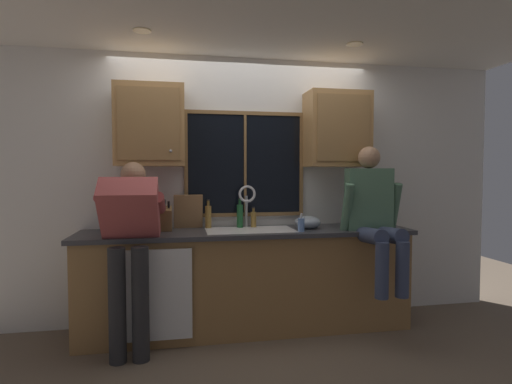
% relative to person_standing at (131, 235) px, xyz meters
% --- Properties ---
extents(back_wall, '(5.34, 0.12, 2.55)m').
position_rel_person_standing_xyz_m(back_wall, '(0.99, 0.66, 0.32)').
color(back_wall, silver).
rests_on(back_wall, floor).
extents(ceiling_downlight_left, '(0.14, 0.14, 0.01)m').
position_rel_person_standing_xyz_m(ceiling_downlight_left, '(0.11, -0.00, 1.59)').
color(ceiling_downlight_left, '#FFEAB2').
extents(ceiling_downlight_right, '(0.14, 0.14, 0.01)m').
position_rel_person_standing_xyz_m(ceiling_downlight_right, '(1.87, -0.00, 1.59)').
color(ceiling_downlight_right, '#FFEAB2').
extents(window_glass, '(1.10, 0.02, 0.95)m').
position_rel_person_standing_xyz_m(window_glass, '(1.01, 0.59, 0.57)').
color(window_glass, black).
extents(window_frame_top, '(1.17, 0.02, 0.04)m').
position_rel_person_standing_xyz_m(window_frame_top, '(1.01, 0.58, 1.07)').
color(window_frame_top, brown).
extents(window_frame_bottom, '(1.17, 0.02, 0.04)m').
position_rel_person_standing_xyz_m(window_frame_bottom, '(1.01, 0.58, 0.08)').
color(window_frame_bottom, brown).
extents(window_frame_left, '(0.03, 0.02, 0.95)m').
position_rel_person_standing_xyz_m(window_frame_left, '(0.44, 0.58, 0.57)').
color(window_frame_left, brown).
extents(window_frame_right, '(0.03, 0.02, 0.95)m').
position_rel_person_standing_xyz_m(window_frame_right, '(1.58, 0.58, 0.57)').
color(window_frame_right, brown).
extents(window_mullion_center, '(0.02, 0.02, 0.95)m').
position_rel_person_standing_xyz_m(window_mullion_center, '(1.01, 0.58, 0.57)').
color(window_mullion_center, brown).
extents(lower_cabinet_run, '(2.94, 0.58, 0.88)m').
position_rel_person_standing_xyz_m(lower_cabinet_run, '(0.99, 0.31, -0.51)').
color(lower_cabinet_run, olive).
rests_on(lower_cabinet_run, floor).
extents(countertop, '(3.00, 0.62, 0.04)m').
position_rel_person_standing_xyz_m(countertop, '(0.99, 0.29, -0.05)').
color(countertop, '#38383D').
rests_on(countertop, lower_cabinet_run).
extents(dishwasher_front, '(0.60, 0.02, 0.74)m').
position_rel_person_standing_xyz_m(dishwasher_front, '(0.18, -0.01, -0.49)').
color(dishwasher_front, white).
extents(upper_cabinet_left, '(0.60, 0.36, 0.72)m').
position_rel_person_standing_xyz_m(upper_cabinet_left, '(0.13, 0.43, 0.91)').
color(upper_cabinet_left, '#A87A47').
extents(upper_cabinet_right, '(0.60, 0.36, 0.72)m').
position_rel_person_standing_xyz_m(upper_cabinet_right, '(1.89, 0.43, 0.91)').
color(upper_cabinet_right, '#A87A47').
extents(sink, '(0.80, 0.46, 0.21)m').
position_rel_person_standing_xyz_m(sink, '(1.01, 0.30, -0.13)').
color(sink, silver).
rests_on(sink, lower_cabinet_run).
extents(faucet, '(0.18, 0.09, 0.40)m').
position_rel_person_standing_xyz_m(faucet, '(1.02, 0.48, 0.22)').
color(faucet, silver).
rests_on(faucet, countertop).
extents(person_standing, '(0.53, 0.70, 1.53)m').
position_rel_person_standing_xyz_m(person_standing, '(0.00, 0.00, 0.00)').
color(person_standing, '#262628').
rests_on(person_standing, floor).
extents(person_sitting_on_counter, '(0.54, 0.63, 1.26)m').
position_rel_person_standing_xyz_m(person_sitting_on_counter, '(2.08, 0.03, 0.15)').
color(person_sitting_on_counter, '#384260').
rests_on(person_sitting_on_counter, countertop).
extents(knife_block, '(0.12, 0.18, 0.32)m').
position_rel_person_standing_xyz_m(knife_block, '(0.25, 0.36, 0.08)').
color(knife_block, olive).
rests_on(knife_block, countertop).
extents(cutting_board, '(0.27, 0.09, 0.32)m').
position_rel_person_standing_xyz_m(cutting_board, '(0.46, 0.52, 0.13)').
color(cutting_board, '#997047').
rests_on(cutting_board, countertop).
extents(mixing_bowl, '(0.25, 0.25, 0.12)m').
position_rel_person_standing_xyz_m(mixing_bowl, '(1.56, 0.31, 0.02)').
color(mixing_bowl, '#8C99A8').
rests_on(mixing_bowl, countertop).
extents(soap_dispenser, '(0.06, 0.07, 0.16)m').
position_rel_person_standing_xyz_m(soap_dispenser, '(1.44, 0.12, 0.03)').
color(soap_dispenser, '#668CCC').
rests_on(soap_dispenser, countertop).
extents(bottle_green_glass, '(0.06, 0.06, 0.27)m').
position_rel_person_standing_xyz_m(bottle_green_glass, '(0.65, 0.50, 0.08)').
color(bottle_green_glass, olive).
rests_on(bottle_green_glass, countertop).
extents(bottle_tall_clear, '(0.06, 0.06, 0.28)m').
position_rel_person_standing_xyz_m(bottle_tall_clear, '(0.94, 0.47, 0.09)').
color(bottle_tall_clear, '#1E592D').
rests_on(bottle_tall_clear, countertop).
extents(bottle_amber_small, '(0.05, 0.05, 0.20)m').
position_rel_person_standing_xyz_m(bottle_amber_small, '(1.07, 0.47, 0.05)').
color(bottle_amber_small, olive).
rests_on(bottle_amber_small, countertop).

